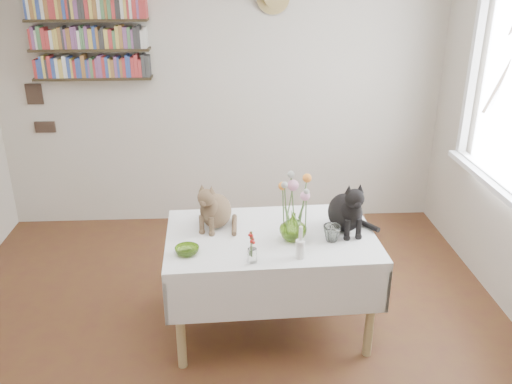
{
  "coord_description": "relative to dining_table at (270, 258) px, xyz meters",
  "views": [
    {
      "loc": [
        0.04,
        -2.59,
        2.3
      ],
      "look_at": [
        0.2,
        0.38,
        1.05
      ],
      "focal_mm": 38.0,
      "sensor_mm": 36.0,
      "label": 1
    }
  ],
  "objects": [
    {
      "name": "room",
      "position": [
        -0.3,
        -0.48,
        0.71
      ],
      "size": [
        4.08,
        4.58,
        2.58
      ],
      "color": "brown",
      "rests_on": "ground"
    },
    {
      "name": "dining_table",
      "position": [
        0.0,
        0.0,
        0.0
      ],
      "size": [
        1.36,
        0.9,
        0.71
      ],
      "color": "white",
      "rests_on": "room"
    },
    {
      "name": "tabby_cat",
      "position": [
        -0.35,
        0.15,
        0.34
      ],
      "size": [
        0.33,
        0.35,
        0.34
      ],
      "primitive_type": null,
      "rotation": [
        0.0,
        0.0,
        -0.46
      ],
      "color": "olive",
      "rests_on": "dining_table"
    },
    {
      "name": "black_cat",
      "position": [
        0.48,
        0.06,
        0.36
      ],
      "size": [
        0.29,
        0.34,
        0.36
      ],
      "primitive_type": null,
      "rotation": [
        0.0,
        0.0,
        0.16
      ],
      "color": "black",
      "rests_on": "dining_table"
    },
    {
      "name": "flower_vase",
      "position": [
        0.13,
        -0.08,
        0.26
      ],
      "size": [
        0.21,
        0.21,
        0.18
      ],
      "primitive_type": "imported",
      "rotation": [
        0.0,
        0.0,
        0.23
      ],
      "color": "#94C342",
      "rests_on": "dining_table"
    },
    {
      "name": "green_bowl",
      "position": [
        -0.52,
        -0.23,
        0.2
      ],
      "size": [
        0.19,
        0.19,
        0.05
      ],
      "primitive_type": "imported",
      "rotation": [
        0.0,
        0.0,
        0.4
      ],
      "color": "#94C342",
      "rests_on": "dining_table"
    },
    {
      "name": "drinking_glass",
      "position": [
        0.37,
        -0.11,
        0.23
      ],
      "size": [
        0.12,
        0.12,
        0.1
      ],
      "primitive_type": "imported",
      "rotation": [
        0.0,
        0.0,
        -0.07
      ],
      "color": "white",
      "rests_on": "dining_table"
    },
    {
      "name": "candlestick",
      "position": [
        0.15,
        -0.31,
        0.24
      ],
      "size": [
        0.06,
        0.06,
        0.2
      ],
      "color": "white",
      "rests_on": "dining_table"
    },
    {
      "name": "berry_jar",
      "position": [
        -0.13,
        -0.34,
        0.27
      ],
      "size": [
        0.05,
        0.05,
        0.22
      ],
      "color": "white",
      "rests_on": "dining_table"
    },
    {
      "name": "porcelain_figurine",
      "position": [
        0.5,
        -0.01,
        0.22
      ],
      "size": [
        0.05,
        0.05,
        0.1
      ],
      "color": "white",
      "rests_on": "dining_table"
    },
    {
      "name": "flower_bouquet",
      "position": [
        0.13,
        -0.07,
        0.51
      ],
      "size": [
        0.17,
        0.13,
        0.39
      ],
      "color": "#4C7233",
      "rests_on": "flower_vase"
    },
    {
      "name": "bookshelf_unit",
      "position": [
        -1.4,
        1.68,
        1.31
      ],
      "size": [
        1.0,
        0.16,
        0.91
      ],
      "color": "#322817",
      "rests_on": "room"
    },
    {
      "name": "wall_art_plaques",
      "position": [
        -1.93,
        1.75,
        0.59
      ],
      "size": [
        0.21,
        0.02,
        0.44
      ],
      "color": "#38281E",
      "rests_on": "room"
    }
  ]
}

